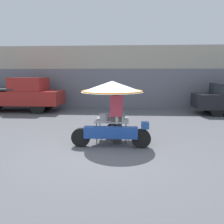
{
  "coord_description": "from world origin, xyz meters",
  "views": [
    {
      "loc": [
        0.6,
        -5.62,
        2.03
      ],
      "look_at": [
        0.19,
        0.91,
        0.92
      ],
      "focal_mm": 35.0,
      "sensor_mm": 36.0,
      "label": 1
    }
  ],
  "objects": [
    {
      "name": "shopfront_building",
      "position": [
        0.0,
        8.79,
        1.87
      ],
      "size": [
        28.0,
        2.06,
        3.77
      ],
      "color": "#B2A893",
      "rests_on": "ground"
    },
    {
      "name": "ground_plane",
      "position": [
        0.0,
        0.0,
        0.0
      ],
      "size": [
        36.0,
        36.0,
        0.0
      ],
      "primitive_type": "plane",
      "color": "#56565B"
    },
    {
      "name": "pickup_truck",
      "position": [
        -5.45,
        6.28,
        0.93
      ],
      "size": [
        5.17,
        1.78,
        1.89
      ],
      "color": "black",
      "rests_on": "ground"
    },
    {
      "name": "vendor_person",
      "position": [
        0.34,
        0.71,
        0.94
      ],
      "size": [
        0.38,
        0.22,
        1.68
      ],
      "color": "#4C473D",
      "rests_on": "ground"
    },
    {
      "name": "vendor_motorcycle_cart",
      "position": [
        0.2,
        0.89,
        1.44
      ],
      "size": [
        2.25,
        1.88,
        1.85
      ],
      "color": "black",
      "rests_on": "ground"
    }
  ]
}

